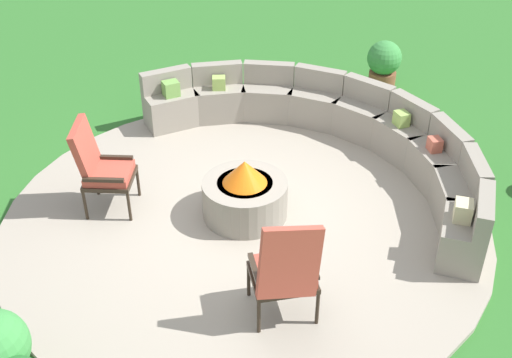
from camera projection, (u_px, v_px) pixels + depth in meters
The scene contains 7 objects.
ground_plane at pixel (245, 218), 7.46m from camera, with size 24.00×24.00×0.00m, color #2D6B28.
patio_circle at pixel (245, 216), 7.44m from camera, with size 5.61×5.61×0.06m, color #9E9384.
fire_pit at pixel (245, 194), 7.27m from camera, with size 0.98×0.98×0.73m.
curved_stone_bench at pixel (335, 133), 8.37m from camera, with size 5.14×2.20×0.80m.
lounge_chair_front_left at pixel (100, 166), 7.24m from camera, with size 0.76×0.79×1.14m.
lounge_chair_front_right at pixel (285, 270), 5.77m from camera, with size 0.79×0.83×1.15m.
potted_plant_0 at pixel (384, 63), 10.14m from camera, with size 0.55×0.55×0.79m.
Camera 1 is at (3.85, -4.53, 4.53)m, focal length 44.71 mm.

